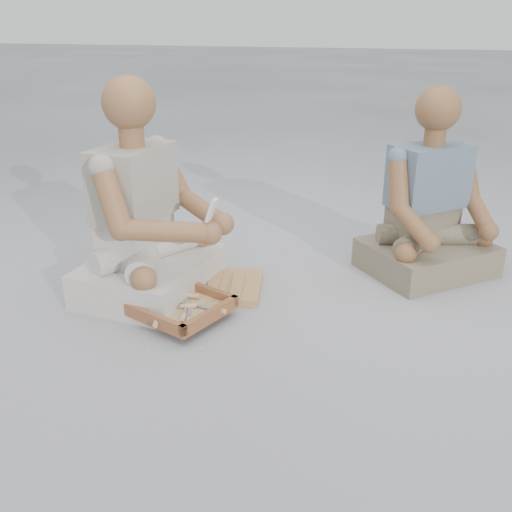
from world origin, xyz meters
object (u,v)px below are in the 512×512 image
(craftsman, at_px, (146,224))
(companion, at_px, (430,213))
(carved_panel, at_px, (204,286))
(tool_tray, at_px, (174,305))

(craftsman, height_order, companion, craftsman)
(carved_panel, distance_m, craftsman, 0.42)
(carved_panel, relative_size, craftsman, 0.55)
(tool_tray, relative_size, companion, 0.56)
(tool_tray, distance_m, craftsman, 0.42)
(carved_panel, height_order, tool_tray, tool_tray)
(craftsman, relative_size, companion, 1.07)
(carved_panel, height_order, craftsman, craftsman)
(craftsman, bearing_deg, carved_panel, 115.30)
(companion, bearing_deg, tool_tray, -3.12)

